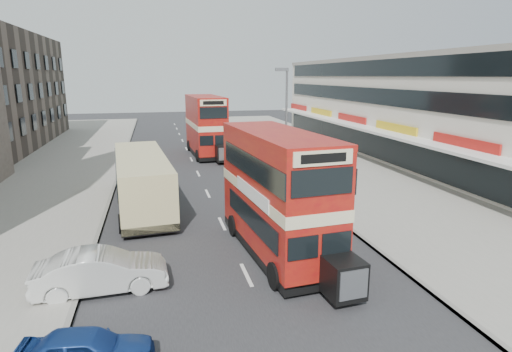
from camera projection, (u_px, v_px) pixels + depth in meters
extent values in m
plane|color=#28282B|center=(259.00, 301.00, 14.60)|extent=(160.00, 160.00, 0.00)
cube|color=#28282B|center=(198.00, 174.00, 33.52)|extent=(12.00, 90.00, 0.01)
cube|color=gray|center=(339.00, 165.00, 36.23)|extent=(12.00, 90.00, 0.15)
cube|color=gray|center=(33.00, 181.00, 30.77)|extent=(12.00, 90.00, 0.15)
cube|color=gray|center=(118.00, 177.00, 32.11)|extent=(0.20, 90.00, 0.16)
cube|color=gray|center=(272.00, 169.00, 34.89)|extent=(0.20, 90.00, 0.16)
cube|color=beige|center=(412.00, 110.00, 38.92)|extent=(8.00, 46.00, 9.00)
cube|color=black|center=(370.00, 143.00, 38.67)|extent=(0.10, 44.00, 2.40)
cube|color=gray|center=(417.00, 58.00, 37.86)|extent=(8.20, 46.20, 0.40)
cube|color=white|center=(363.00, 128.00, 38.15)|extent=(1.80, 44.00, 0.20)
cylinder|color=slate|center=(286.00, 124.00, 32.20)|extent=(0.16, 0.16, 8.00)
cube|color=slate|center=(282.00, 69.00, 31.19)|extent=(1.00, 0.20, 0.25)
cube|color=black|center=(276.00, 245.00, 18.53)|extent=(3.25, 8.30, 0.35)
cube|color=maroon|center=(277.00, 218.00, 18.25)|extent=(3.23, 8.30, 2.23)
cube|color=beige|center=(277.00, 190.00, 17.96)|extent=(3.28, 8.34, 0.46)
cube|color=maroon|center=(277.00, 162.00, 17.67)|extent=(3.23, 8.30, 2.13)
cube|color=maroon|center=(278.00, 135.00, 17.41)|extent=(3.25, 8.32, 0.25)
cube|color=black|center=(344.00, 278.00, 14.30)|extent=(1.32, 1.32, 1.32)
cube|color=black|center=(206.00, 151.00, 41.45)|extent=(3.13, 8.76, 0.38)
cube|color=maroon|center=(206.00, 138.00, 41.15)|extent=(3.11, 8.76, 2.38)
cube|color=beige|center=(206.00, 124.00, 40.84)|extent=(3.15, 8.80, 0.49)
cube|color=maroon|center=(205.00, 110.00, 40.54)|extent=(3.11, 8.76, 2.27)
cube|color=maroon|center=(205.00, 97.00, 40.26)|extent=(3.13, 8.78, 0.27)
cube|color=black|center=(223.00, 153.00, 36.86)|extent=(1.36, 1.36, 1.40)
cube|color=black|center=(143.00, 200.00, 24.98)|extent=(3.65, 11.02, 0.43)
cube|color=#CDC085|center=(142.00, 179.00, 24.69)|extent=(3.62, 11.02, 2.82)
imported|color=navy|center=(86.00, 351.00, 11.00)|extent=(3.63, 1.85, 1.18)
imported|color=silver|center=(101.00, 271.00, 15.11)|extent=(4.68, 1.84, 1.52)
imported|color=maroon|center=(273.00, 167.00, 32.74)|extent=(4.59, 2.24, 1.29)
imported|color=orange|center=(255.00, 159.00, 35.89)|extent=(5.06, 2.70, 1.35)
imported|color=#5785AE|center=(235.00, 140.00, 46.31)|extent=(4.04, 2.06, 1.32)
imported|color=gray|center=(304.00, 169.00, 30.88)|extent=(0.68, 0.55, 1.60)
imported|color=gray|center=(250.00, 163.00, 35.43)|extent=(0.59, 1.61, 0.84)
imported|color=#222129|center=(250.00, 155.00, 35.27)|extent=(0.57, 0.38, 1.54)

